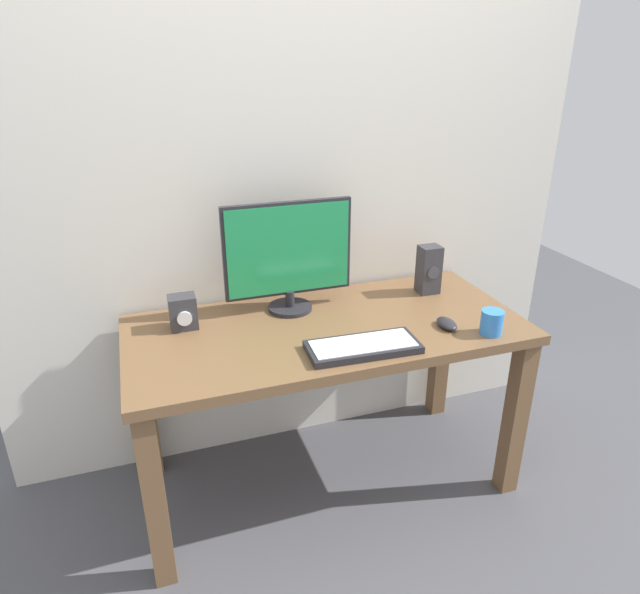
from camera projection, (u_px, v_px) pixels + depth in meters
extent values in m
plane|color=#4C4C51|center=(326.00, 477.00, 2.41)|extent=(6.00, 6.00, 0.00)
cube|color=silver|center=(294.00, 103.00, 2.14)|extent=(2.51, 0.04, 3.00)
cube|color=brown|center=(327.00, 330.00, 2.12)|extent=(1.49, 0.69, 0.04)
cube|color=brown|center=(155.00, 501.00, 1.81)|extent=(0.07, 0.07, 0.69)
cube|color=brown|center=(515.00, 418.00, 2.22)|extent=(0.07, 0.07, 0.69)
cube|color=brown|center=(146.00, 403.00, 2.32)|extent=(0.07, 0.07, 0.69)
cube|color=brown|center=(440.00, 350.00, 2.73)|extent=(0.07, 0.07, 0.69)
cylinder|color=#232328|center=(290.00, 307.00, 2.24)|extent=(0.18, 0.18, 0.02)
cylinder|color=#232328|center=(290.00, 299.00, 2.23)|extent=(0.04, 0.04, 0.06)
cube|color=#232328|center=(288.00, 249.00, 2.15)|extent=(0.51, 0.02, 0.37)
cube|color=#1E8C4C|center=(289.00, 250.00, 2.14)|extent=(0.48, 0.01, 0.35)
cube|color=#232328|center=(363.00, 347.00, 1.93)|extent=(0.40, 0.18, 0.03)
cube|color=silver|center=(363.00, 343.00, 1.92)|extent=(0.36, 0.15, 0.00)
ellipsoid|color=#232328|center=(447.00, 324.00, 2.09)|extent=(0.07, 0.11, 0.03)
cube|color=#333338|center=(429.00, 269.00, 2.37)|extent=(0.09, 0.08, 0.21)
cylinder|color=#3F3F44|center=(434.00, 273.00, 2.33)|extent=(0.05, 0.00, 0.05)
cube|color=#333338|center=(183.00, 312.00, 2.07)|extent=(0.10, 0.08, 0.13)
cylinder|color=silver|center=(185.00, 319.00, 2.03)|extent=(0.05, 0.01, 0.05)
cylinder|color=#337FD8|center=(492.00, 322.00, 2.03)|extent=(0.08, 0.08, 0.09)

